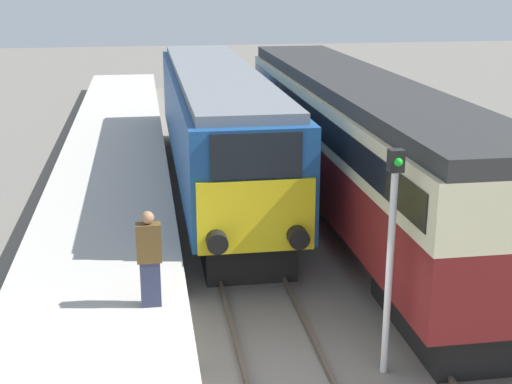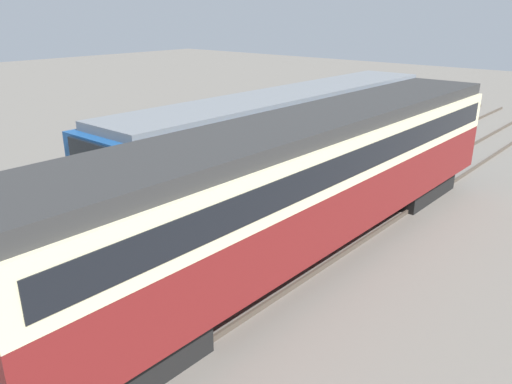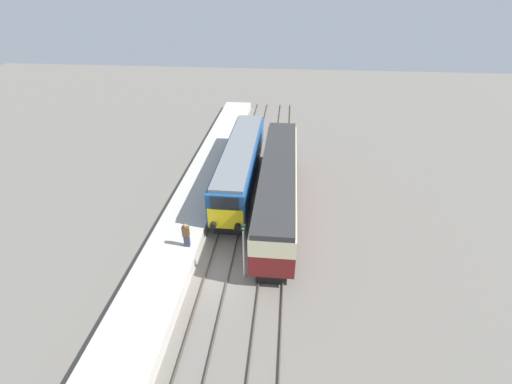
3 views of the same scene
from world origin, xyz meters
name	(u,v)px [view 2 (image 2 of 3)]	position (x,y,z in m)	size (l,w,h in m)	color
platform_left	(161,188)	(-3.30, 8.00, 0.44)	(3.50, 50.00, 0.87)	#B7B2A8
rails_near_track	(152,252)	(0.00, 5.00, 0.07)	(1.51, 60.00, 0.14)	#4C4238
rails_far_track	(241,295)	(3.40, 5.00, 0.07)	(1.50, 60.00, 0.14)	#4C4238
locomotive	(290,139)	(0.00, 11.31, 2.18)	(2.70, 16.09, 3.85)	black
passenger_carriage	(313,174)	(3.40, 7.86, 2.42)	(2.75, 17.42, 4.00)	black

